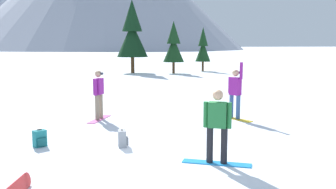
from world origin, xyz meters
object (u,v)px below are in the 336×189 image
snowboarder_background (99,94)px  backpack_grey (122,139)px  pine_tree_short (203,47)px  snowboarder_foreground (217,125)px  snowboarder_midground (235,92)px  pine_tree_leaning (174,45)px  pine_tree_tall (132,33)px  backpack_teal (40,139)px

snowboarder_background → backpack_grey: size_ratio=3.74×
backpack_grey → pine_tree_short: size_ratio=0.11×
snowboarder_foreground → snowboarder_background: (-1.63, 5.90, 0.05)m
pine_tree_short → snowboarder_background: bearing=-124.0°
snowboarder_midground → pine_tree_leaning: pine_tree_leaning is taller
snowboarder_midground → pine_tree_short: (9.49, 22.53, 1.44)m
snowboarder_background → pine_tree_tall: 22.35m
backpack_teal → pine_tree_short: (16.18, 23.97, 2.20)m
snowboarder_foreground → snowboarder_midground: 5.24m
backpack_teal → pine_tree_leaning: (12.32, 22.23, 2.43)m
pine_tree_short → pine_tree_tall: size_ratio=0.65×
pine_tree_leaning → backpack_grey: bearing=-114.1°
snowboarder_foreground → snowboarder_midground: size_ratio=0.82×
snowboarder_background → backpack_teal: (-2.08, -3.03, -0.72)m
snowboarder_midground → pine_tree_tall: bearing=84.5°
snowboarder_midground → backpack_teal: 6.89m
snowboarder_background → pine_tree_leaning: size_ratio=0.36×
snowboarder_midground → backpack_grey: bearing=-154.6°
backpack_teal → pine_tree_short: pine_tree_short is taller
backpack_grey → snowboarder_background: bearing=89.4°
backpack_teal → pine_tree_tall: (8.88, 24.14, 3.54)m
pine_tree_tall → pine_tree_leaning: (3.44, -1.91, -1.11)m
snowboarder_foreground → backpack_teal: 4.74m
backpack_teal → pine_tree_short: 29.01m
snowboarder_foreground → snowboarder_background: bearing=105.5°
pine_tree_tall → backpack_teal: bearing=-110.2°
snowboarder_background → pine_tree_tall: pine_tree_tall is taller
snowboarder_midground → pine_tree_short: pine_tree_short is taller
snowboarder_midground → snowboarder_foreground: bearing=-124.7°
pine_tree_leaning → backpack_teal: bearing=-119.0°
pine_tree_short → backpack_teal: bearing=-124.0°
pine_tree_short → snowboarder_foreground: bearing=-114.9°
backpack_grey → pine_tree_short: 28.58m
pine_tree_short → pine_tree_leaning: 4.24m
snowboarder_midground → pine_tree_tall: 22.97m
backpack_grey → pine_tree_tall: (6.84, 24.90, 3.54)m
backpack_teal → pine_tree_leaning: bearing=61.0°
snowboarder_foreground → backpack_teal: size_ratio=3.58×
snowboarder_midground → pine_tree_short: 24.49m
pine_tree_tall → snowboarder_background: bearing=-107.9°
snowboarder_background → pine_tree_tall: size_ratio=0.26×
snowboarder_midground → pine_tree_leaning: bearing=74.8°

